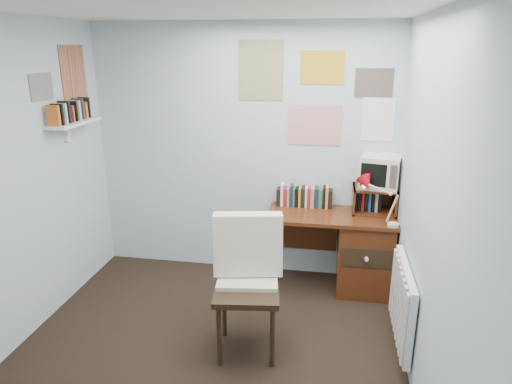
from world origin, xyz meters
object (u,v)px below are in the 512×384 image
at_px(desk, 358,250).
at_px(wall_shelf, 74,123).
at_px(crt_tv, 381,170).
at_px(radiator, 403,303).
at_px(desk_lamp, 395,206).
at_px(tv_riser, 374,200).
at_px(desk_chair, 247,291).

bearing_deg(desk, wall_shelf, -171.60).
height_order(desk, crt_tv, crt_tv).
distance_m(radiator, wall_shelf, 3.15).
xyz_separation_m(desk_lamp, tv_riser, (-0.15, 0.33, -0.06)).
height_order(tv_riser, radiator, tv_riser).
bearing_deg(desk, tv_riser, 42.96).
height_order(tv_riser, wall_shelf, wall_shelf).
relative_size(tv_riser, wall_shelf, 0.65).
bearing_deg(crt_tv, radiator, -70.61).
height_order(desk_chair, radiator, desk_chair).
relative_size(desk, desk_lamp, 3.21).
relative_size(desk_lamp, crt_tv, 1.08).
distance_m(desk_lamp, crt_tv, 0.43).
xyz_separation_m(desk_chair, tv_riser, (0.99, 1.23, 0.37)).
bearing_deg(desk, desk_chair, -128.00).
relative_size(desk_lamp, radiator, 0.47).
bearing_deg(radiator, wall_shelf, 169.11).
bearing_deg(desk_chair, radiator, 1.70).
distance_m(desk_lamp, wall_shelf, 2.92).
xyz_separation_m(desk, radiator, (0.29, -0.93, 0.01)).
height_order(radiator, wall_shelf, wall_shelf).
bearing_deg(wall_shelf, desk_chair, -23.48).
bearing_deg(desk_lamp, crt_tv, 100.58).
xyz_separation_m(desk, tv_riser, (0.12, 0.11, 0.48)).
relative_size(tv_riser, crt_tv, 1.15).
distance_m(crt_tv, wall_shelf, 2.81).
bearing_deg(crt_tv, desk, -128.10).
bearing_deg(radiator, crt_tv, 97.02).
bearing_deg(desk, desk_lamp, -39.28).
height_order(desk, radiator, desk).
height_order(desk, desk_lamp, desk_lamp).
bearing_deg(desk, radiator, -72.76).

